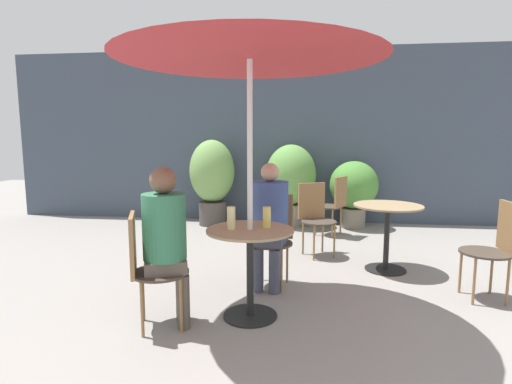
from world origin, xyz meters
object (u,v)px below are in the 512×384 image
at_px(beer_glass_0, 231,218).
at_px(bistro_chair_4, 498,242).
at_px(bistro_chair_3, 335,201).
at_px(seated_person_1, 166,234).
at_px(cafe_table_near, 250,254).
at_px(bistro_chair_1, 147,261).
at_px(potted_plant_2, 354,188).
at_px(potted_plant_1, 291,179).
at_px(potted_plant_0, 212,176).
at_px(bistro_chair_2, 315,212).
at_px(umbrella, 250,41).
at_px(cafe_table_far, 387,222).
at_px(bistro_chair_0, 273,231).
at_px(beer_glass_1, 267,217).
at_px(seated_person_0, 269,216).

bearing_deg(beer_glass_0, bistro_chair_4, 15.26).
height_order(bistro_chair_3, seated_person_1, seated_person_1).
xyz_separation_m(cafe_table_near, bistro_chair_4, (2.18, 0.62, 0.01)).
distance_m(bistro_chair_1, potted_plant_2, 4.33).
distance_m(bistro_chair_4, potted_plant_1, 3.54).
bearing_deg(potted_plant_2, potted_plant_0, -177.75).
bearing_deg(bistro_chair_2, potted_plant_1, 74.71).
relative_size(bistro_chair_3, umbrella, 0.39).
xyz_separation_m(cafe_table_near, cafe_table_far, (1.35, 1.35, 0.01)).
xyz_separation_m(bistro_chair_4, umbrella, (-2.18, -0.62, 1.67)).
distance_m(bistro_chair_2, seated_person_1, 2.45).
distance_m(bistro_chair_0, bistro_chair_4, 2.06).
distance_m(beer_glass_0, potted_plant_0, 3.59).
bearing_deg(bistro_chair_3, cafe_table_far, 46.72).
xyz_separation_m(bistro_chair_0, potted_plant_1, (0.08, 2.74, 0.26)).
height_order(bistro_chair_2, beer_glass_0, beer_glass_0).
bearing_deg(cafe_table_far, beer_glass_1, -133.92).
bearing_deg(beer_glass_0, cafe_table_far, 42.23).
xyz_separation_m(bistro_chair_1, beer_glass_0, (0.61, 0.28, 0.30)).
bearing_deg(bistro_chair_4, bistro_chair_1, -75.10).
height_order(bistro_chair_3, seated_person_0, seated_person_0).
height_order(bistro_chair_3, umbrella, umbrella).
bearing_deg(potted_plant_0, potted_plant_2, 2.25).
xyz_separation_m(potted_plant_0, potted_plant_1, (1.33, 0.10, -0.03)).
xyz_separation_m(cafe_table_near, bistro_chair_0, (0.12, 0.81, 0.01)).
xyz_separation_m(bistro_chair_3, seated_person_1, (-1.51, -3.14, 0.21)).
relative_size(bistro_chair_2, bistro_chair_3, 1.00).
relative_size(cafe_table_near, cafe_table_far, 1.00).
bearing_deg(bistro_chair_1, seated_person_1, -90.00).
xyz_separation_m(cafe_table_near, potted_plant_2, (1.24, 3.54, 0.12)).
distance_m(cafe_table_near, cafe_table_far, 1.91).
distance_m(potted_plant_1, potted_plant_2, 1.05).
bearing_deg(seated_person_1, seated_person_0, -60.04).
relative_size(beer_glass_1, potted_plant_1, 0.13).
bearing_deg(potted_plant_2, bistro_chair_0, -112.28).
bearing_deg(bistro_chair_1, beer_glass_1, -88.33).
xyz_separation_m(bistro_chair_1, umbrella, (0.76, 0.30, 1.67)).
bearing_deg(beer_glass_0, bistro_chair_3, 70.33).
relative_size(bistro_chair_3, bistro_chair_4, 1.00).
bearing_deg(beer_glass_1, bistro_chair_1, -156.98).
height_order(cafe_table_near, potted_plant_2, potted_plant_2).
bearing_deg(bistro_chair_0, seated_person_1, -116.56).
height_order(bistro_chair_2, potted_plant_2, potted_plant_2).
bearing_deg(seated_person_0, potted_plant_2, 77.04).
xyz_separation_m(beer_glass_0, potted_plant_1, (0.36, 3.56, -0.04)).
bearing_deg(potted_plant_0, bistro_chair_4, -40.61).
xyz_separation_m(bistro_chair_1, bistro_chair_3, (1.65, 3.19, 0.00)).
bearing_deg(cafe_table_far, seated_person_1, -141.04).
xyz_separation_m(cafe_table_near, seated_person_0, (0.10, 0.65, 0.19)).
height_order(beer_glass_1, potted_plant_0, potted_plant_0).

